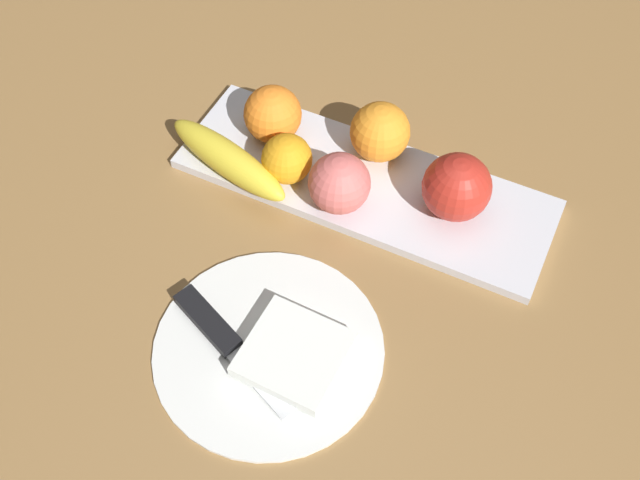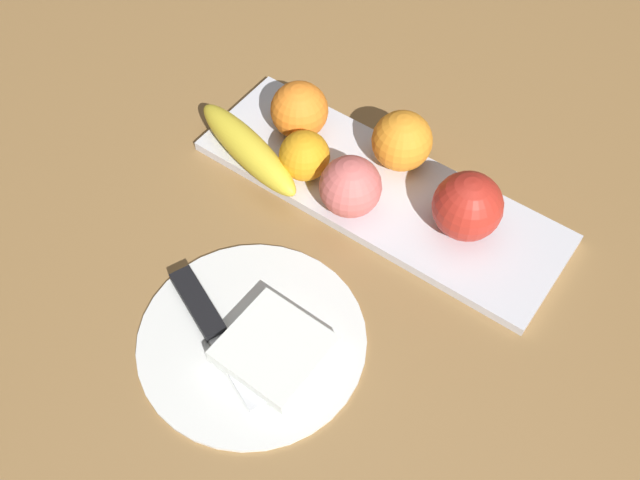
{
  "view_description": "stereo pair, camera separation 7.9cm",
  "coord_description": "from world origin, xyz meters",
  "px_view_note": "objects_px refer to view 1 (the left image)",
  "views": [
    {
      "loc": [
        0.23,
        -0.53,
        0.69
      ],
      "look_at": [
        0.02,
        -0.12,
        0.04
      ],
      "focal_mm": 41.33,
      "sensor_mm": 36.0,
      "label": 1
    },
    {
      "loc": [
        0.29,
        -0.49,
        0.69
      ],
      "look_at": [
        0.02,
        -0.12,
        0.04
      ],
      "focal_mm": 41.33,
      "sensor_mm": 36.0,
      "label": 2
    }
  ],
  "objects_px": {
    "orange_near_banana": "(380,132)",
    "knife": "(217,331)",
    "banana": "(228,159)",
    "orange_center": "(273,114)",
    "orange_near_apple": "(287,159)",
    "fruit_tray": "(364,184)",
    "dinner_plate": "(269,348)",
    "apple": "(457,187)",
    "folded_napkin": "(294,354)",
    "peach": "(339,183)"
  },
  "relations": [
    {
      "from": "orange_near_banana",
      "to": "knife",
      "type": "xyz_separation_m",
      "value": [
        -0.05,
        -0.3,
        -0.04
      ]
    },
    {
      "from": "banana",
      "to": "orange_center",
      "type": "distance_m",
      "value": 0.08
    },
    {
      "from": "orange_near_apple",
      "to": "knife",
      "type": "distance_m",
      "value": 0.22
    },
    {
      "from": "fruit_tray",
      "to": "dinner_plate",
      "type": "relative_size",
      "value": 1.89
    },
    {
      "from": "orange_near_apple",
      "to": "orange_near_banana",
      "type": "bearing_deg",
      "value": 44.54
    },
    {
      "from": "dinner_plate",
      "to": "knife",
      "type": "xyz_separation_m",
      "value": [
        -0.06,
        -0.01,
        0.01
      ]
    },
    {
      "from": "apple",
      "to": "dinner_plate",
      "type": "relative_size",
      "value": 0.33
    },
    {
      "from": "orange_near_apple",
      "to": "knife",
      "type": "bearing_deg",
      "value": -82.05
    },
    {
      "from": "orange_center",
      "to": "folded_napkin",
      "type": "xyz_separation_m",
      "value": [
        0.16,
        -0.26,
        -0.03
      ]
    },
    {
      "from": "fruit_tray",
      "to": "dinner_plate",
      "type": "distance_m",
      "value": 0.24
    },
    {
      "from": "apple",
      "to": "orange_near_apple",
      "type": "bearing_deg",
      "value": -168.9
    },
    {
      "from": "apple",
      "to": "orange_near_banana",
      "type": "xyz_separation_m",
      "value": [
        -0.11,
        0.04,
        -0.0
      ]
    },
    {
      "from": "apple",
      "to": "peach",
      "type": "relative_size",
      "value": 1.1
    },
    {
      "from": "apple",
      "to": "peach",
      "type": "height_order",
      "value": "apple"
    },
    {
      "from": "knife",
      "to": "apple",
      "type": "bearing_deg",
      "value": 80.3
    },
    {
      "from": "fruit_tray",
      "to": "knife",
      "type": "bearing_deg",
      "value": -102.27
    },
    {
      "from": "orange_near_banana",
      "to": "orange_near_apple",
      "type": "bearing_deg",
      "value": -135.46
    },
    {
      "from": "fruit_tray",
      "to": "orange_near_banana",
      "type": "distance_m",
      "value": 0.06
    },
    {
      "from": "fruit_tray",
      "to": "peach",
      "type": "relative_size",
      "value": 6.32
    },
    {
      "from": "peach",
      "to": "knife",
      "type": "relative_size",
      "value": 0.41
    },
    {
      "from": "fruit_tray",
      "to": "peach",
      "type": "bearing_deg",
      "value": -105.82
    },
    {
      "from": "banana",
      "to": "orange_near_banana",
      "type": "relative_size",
      "value": 2.52
    },
    {
      "from": "banana",
      "to": "orange_near_apple",
      "type": "relative_size",
      "value": 3.02
    },
    {
      "from": "fruit_tray",
      "to": "knife",
      "type": "xyz_separation_m",
      "value": [
        -0.06,
        -0.25,
        0.01
      ]
    },
    {
      "from": "orange_near_apple",
      "to": "knife",
      "type": "relative_size",
      "value": 0.35
    },
    {
      "from": "banana",
      "to": "knife",
      "type": "height_order",
      "value": "banana"
    },
    {
      "from": "orange_near_apple",
      "to": "folded_napkin",
      "type": "distance_m",
      "value": 0.24
    },
    {
      "from": "apple",
      "to": "orange_near_banana",
      "type": "distance_m",
      "value": 0.12
    },
    {
      "from": "dinner_plate",
      "to": "peach",
      "type": "bearing_deg",
      "value": 93.7
    },
    {
      "from": "fruit_tray",
      "to": "apple",
      "type": "height_order",
      "value": "apple"
    },
    {
      "from": "apple",
      "to": "knife",
      "type": "bearing_deg",
      "value": -122.46
    },
    {
      "from": "fruit_tray",
      "to": "knife",
      "type": "distance_m",
      "value": 0.26
    },
    {
      "from": "fruit_tray",
      "to": "peach",
      "type": "distance_m",
      "value": 0.06
    },
    {
      "from": "banana",
      "to": "orange_near_banana",
      "type": "distance_m",
      "value": 0.18
    },
    {
      "from": "orange_center",
      "to": "peach",
      "type": "xyz_separation_m",
      "value": [
        0.12,
        -0.06,
        0.0
      ]
    },
    {
      "from": "banana",
      "to": "folded_napkin",
      "type": "relative_size",
      "value": 1.87
    },
    {
      "from": "orange_near_banana",
      "to": "dinner_plate",
      "type": "relative_size",
      "value": 0.3
    },
    {
      "from": "orange_near_banana",
      "to": "knife",
      "type": "height_order",
      "value": "orange_near_banana"
    },
    {
      "from": "banana",
      "to": "dinner_plate",
      "type": "relative_size",
      "value": 0.76
    },
    {
      "from": "fruit_tray",
      "to": "folded_napkin",
      "type": "height_order",
      "value": "folded_napkin"
    },
    {
      "from": "apple",
      "to": "peach",
      "type": "xyz_separation_m",
      "value": [
        -0.12,
        -0.05,
        -0.0
      ]
    },
    {
      "from": "fruit_tray",
      "to": "orange_center",
      "type": "relative_size",
      "value": 6.35
    },
    {
      "from": "orange_near_banana",
      "to": "dinner_plate",
      "type": "xyz_separation_m",
      "value": [
        0.0,
        -0.29,
        -0.04
      ]
    },
    {
      "from": "orange_near_banana",
      "to": "apple",
      "type": "bearing_deg",
      "value": -21.28
    },
    {
      "from": "fruit_tray",
      "to": "orange_near_apple",
      "type": "relative_size",
      "value": 7.47
    },
    {
      "from": "peach",
      "to": "dinner_plate",
      "type": "height_order",
      "value": "peach"
    },
    {
      "from": "orange_near_banana",
      "to": "orange_center",
      "type": "bearing_deg",
      "value": -167.29
    },
    {
      "from": "fruit_tray",
      "to": "orange_near_apple",
      "type": "distance_m",
      "value": 0.1
    },
    {
      "from": "banana",
      "to": "orange_near_banana",
      "type": "height_order",
      "value": "orange_near_banana"
    },
    {
      "from": "apple",
      "to": "orange_center",
      "type": "distance_m",
      "value": 0.24
    }
  ]
}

